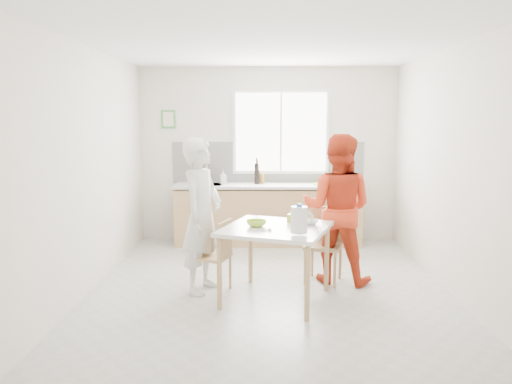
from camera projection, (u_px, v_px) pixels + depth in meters
The scene contains 21 objects.
ground at pixel (269, 285), 5.79m from camera, with size 4.50×4.50×0.00m, color #B7B7B2.
room_shell at pixel (270, 143), 5.55m from camera, with size 4.50×4.50×4.50m.
window at pixel (281, 132), 7.74m from camera, with size 1.50×0.06×1.30m.
backsplash at pixel (268, 163), 7.82m from camera, with size 3.00×0.02×0.65m, color white.
picture_frame at pixel (168, 119), 7.74m from camera, with size 0.22×0.03×0.28m.
kitchen_counter at pixel (268, 217), 7.66m from camera, with size 2.84×0.64×1.37m.
dining_table at pixel (276, 234), 5.21m from camera, with size 1.30×1.30×0.79m.
chair_left at pixel (216, 253), 5.48m from camera, with size 0.47×0.47×0.81m.
chair_far at pixel (325, 241), 5.89m from camera, with size 0.51×0.51×0.87m.
person_white at pixel (202, 216), 5.48m from camera, with size 0.62×0.41×1.71m, color white.
person_red at pixel (337, 209), 5.81m from camera, with size 0.84×0.66×1.74m, color red.
bowl_green at pixel (256, 223), 5.22m from camera, with size 0.21×0.21×0.06m, color #99CC2F.
bowl_white at pixel (310, 222), 5.33m from camera, with size 0.20×0.20×0.05m, color silver.
milk_jug at pixel (300, 219), 4.81m from camera, with size 0.22×0.16×0.29m.
green_box at pixel (292, 218), 5.42m from camera, with size 0.10×0.10×0.09m, color #A5CA2E.
spoon at pixel (262, 230), 5.02m from camera, with size 0.01×0.01×0.16m, color #A5A5AA.
cutting_board at pixel (325, 184), 7.55m from camera, with size 0.35×0.25×0.01m, color #94C22C.
wine_bottle_a at pixel (257, 174), 7.60m from camera, with size 0.07×0.07×0.32m, color black.
wine_bottle_b at pixel (257, 174), 7.63m from camera, with size 0.07×0.07×0.30m, color black.
jar_amber at pixel (262, 178), 7.65m from camera, with size 0.06×0.06×0.16m, color olive.
soap_bottle at pixel (223, 177), 7.64m from camera, with size 0.10×0.10×0.21m, color #999999.
Camera 1 is at (-0.06, -5.57, 1.91)m, focal length 35.00 mm.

